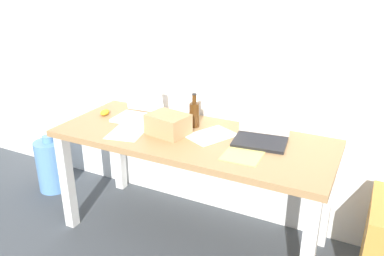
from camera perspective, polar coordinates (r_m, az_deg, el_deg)
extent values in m
plane|color=#42474C|center=(2.81, 0.00, -15.20)|extent=(8.00, 8.00, 0.00)
cube|color=white|center=(2.64, 4.15, 13.30)|extent=(5.20, 0.08, 2.60)
cube|color=#A37A4C|center=(2.44, 0.00, -1.52)|extent=(1.75, 0.71, 0.04)
cube|color=silver|center=(2.83, -17.88, -7.53)|extent=(0.07, 0.07, 0.70)
cube|color=silver|center=(2.18, 16.68, -17.27)|extent=(0.07, 0.07, 0.70)
cube|color=silver|center=(3.22, -10.70, -3.08)|extent=(0.07, 0.07, 0.70)
cube|color=silver|center=(2.66, 19.16, -9.69)|extent=(0.07, 0.07, 0.70)
cube|color=silver|center=(2.71, -8.19, 1.39)|extent=(0.31, 0.24, 0.02)
cube|color=white|center=(2.77, -7.09, 4.35)|extent=(0.30, 0.07, 0.20)
cube|color=black|center=(2.35, 9.94, -2.04)|extent=(0.33, 0.26, 0.02)
cube|color=white|center=(2.41, 10.63, 1.60)|extent=(0.31, 0.06, 0.22)
cylinder|color=#47280F|center=(2.54, 0.34, 1.92)|extent=(0.07, 0.07, 0.16)
cylinder|color=#47280F|center=(2.51, 0.34, 4.28)|extent=(0.03, 0.03, 0.06)
cylinder|color=black|center=(2.50, 0.34, 5.01)|extent=(0.03, 0.03, 0.01)
ellipsoid|color=gold|center=(2.85, -12.69, 2.26)|extent=(0.09, 0.11, 0.03)
cube|color=tan|center=(2.43, -3.53, 0.55)|extent=(0.27, 0.23, 0.13)
cube|color=white|center=(2.52, -9.36, -0.49)|extent=(0.27, 0.33, 0.00)
cube|color=#F4E06B|center=(2.23, 7.78, -3.55)|extent=(0.22, 0.30, 0.00)
cube|color=white|center=(2.43, 2.83, -1.08)|extent=(0.32, 0.36, 0.00)
cylinder|color=#598CC6|center=(3.41, -19.93, -5.22)|extent=(0.24, 0.24, 0.43)
cylinder|color=#598CC6|center=(3.31, -20.46, -1.54)|extent=(0.08, 0.08, 0.05)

